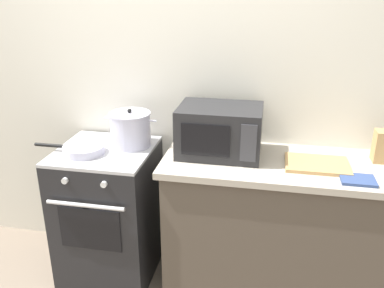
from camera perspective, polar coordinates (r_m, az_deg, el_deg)
back_wall at (r=2.71m, az=3.20°, el=7.65°), size 4.40×0.10×2.50m
lower_cabinet_right at (r=2.70m, az=14.73°, el=-12.00°), size 1.64×0.56×0.88m
countertop_right at (r=2.48m, az=15.73°, el=-3.09°), size 1.70×0.60×0.04m
stove at (r=2.84m, az=-11.49°, el=-9.34°), size 0.60×0.64×0.92m
stock_pot at (r=2.64m, az=-8.61°, el=2.06°), size 0.35×0.26×0.25m
frying_pan at (r=2.61m, az=-15.07°, el=-0.73°), size 0.46×0.26×0.05m
microwave at (r=2.48m, az=3.93°, el=1.90°), size 0.50×0.37×0.30m
cutting_board at (r=2.46m, az=17.12°, el=-2.73°), size 0.36×0.26×0.02m
oven_mitt at (r=2.35m, az=22.24°, el=-4.67°), size 0.18×0.14×0.02m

